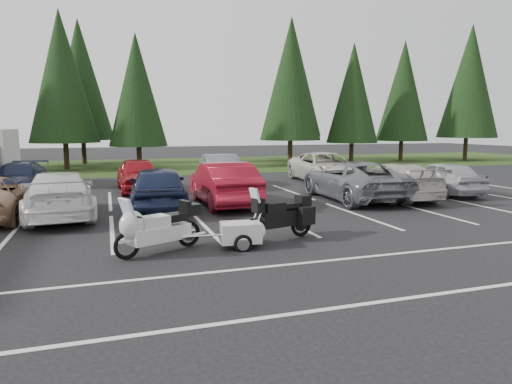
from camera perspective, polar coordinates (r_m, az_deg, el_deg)
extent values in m
plane|color=black|center=(13.03, -7.73, -5.27)|extent=(120.00, 120.00, 0.00)
cube|color=#243C13|center=(36.67, -14.59, 3.16)|extent=(80.00, 16.00, 0.01)
cube|color=gray|center=(67.83, -12.90, 5.37)|extent=(70.00, 50.00, 0.02)
cube|color=silver|center=(14.95, -9.13, -3.54)|extent=(32.00, 16.00, 0.01)
cylinder|color=#332316|center=(35.52, -22.65, 4.76)|extent=(0.36, 0.36, 2.62)
cone|color=black|center=(35.66, -23.12, 13.17)|extent=(4.80, 4.80, 9.27)
cylinder|color=#332316|center=(34.20, -14.40, 4.72)|extent=(0.36, 0.36, 2.26)
cone|color=black|center=(34.25, -14.67, 12.27)|extent=(4.14, 4.14, 7.99)
cylinder|color=#332316|center=(37.44, 4.27, 5.55)|extent=(0.36, 0.36, 2.69)
cone|color=black|center=(37.58, 4.35, 13.77)|extent=(4.93, 4.93, 9.52)
cylinder|color=#332316|center=(39.60, 11.84, 5.28)|extent=(0.36, 0.36, 2.33)
cone|color=black|center=(39.66, 12.04, 12.01)|extent=(4.27, 4.27, 8.24)
cylinder|color=#332316|center=(43.26, 17.66, 5.39)|extent=(0.36, 0.36, 2.47)
cone|color=black|center=(43.34, 17.95, 11.93)|extent=(4.53, 4.53, 8.76)
cylinder|color=#332316|center=(46.05, 24.73, 5.40)|extent=(0.36, 0.36, 2.83)
cone|color=black|center=(46.20, 25.15, 12.42)|extent=(5.19, 5.19, 10.03)
cylinder|color=#332316|center=(40.05, -20.73, 5.24)|extent=(0.36, 0.36, 2.71)
cone|color=black|center=(40.19, -21.12, 12.97)|extent=(4.97, 4.97, 9.61)
cylinder|color=#332316|center=(42.53, 4.35, 6.06)|extent=(0.36, 0.36, 3.00)
cone|color=black|center=(42.74, 4.44, 14.13)|extent=(5.50, 5.50, 10.62)
imported|color=white|center=(16.51, -23.40, -0.31)|extent=(2.62, 5.50, 1.55)
imported|color=#18203D|center=(16.79, -12.16, 0.50)|extent=(2.29, 4.98, 1.65)
imported|color=maroon|center=(17.69, -4.11, 1.07)|extent=(1.80, 5.09, 1.67)
imported|color=slate|center=(19.41, 12.04, 1.45)|extent=(2.90, 5.90, 1.61)
imported|color=beige|center=(20.09, 16.77, 1.35)|extent=(2.46, 5.34, 1.51)
imported|color=#AEADB2|center=(22.20, 22.32, 1.68)|extent=(2.18, 4.53, 1.49)
imported|color=#161E39|center=(23.33, -27.54, 1.53)|extent=(2.39, 4.97, 1.39)
imported|color=maroon|center=(22.20, -14.46, 2.13)|extent=(1.98, 4.66, 1.57)
imported|color=slate|center=(23.30, -4.27, 2.68)|extent=(1.98, 4.97, 1.61)
imported|color=beige|center=(25.26, 8.62, 3.06)|extent=(3.14, 6.05, 1.63)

